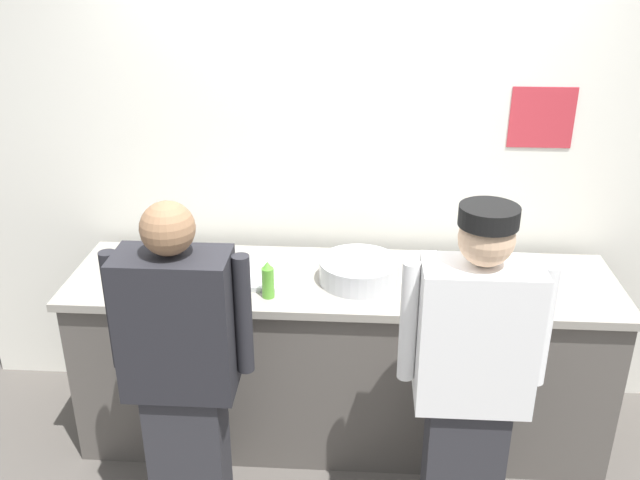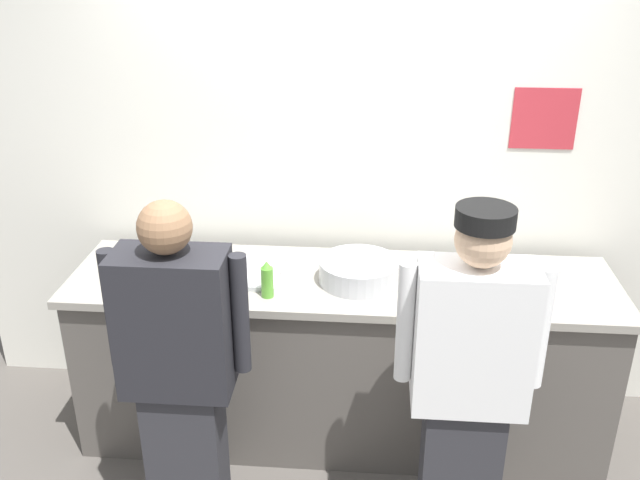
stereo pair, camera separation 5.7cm
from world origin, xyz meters
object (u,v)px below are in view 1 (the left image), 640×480
chef_center (471,382)px  plate_stack_rear (139,260)px  sheet_tray (232,273)px  ramekin_red_sauce (536,280)px  plate_stack_front (514,290)px  ramekin_orange_sauce (561,268)px  mixing_bowl_steel (359,271)px  squeeze_bottle_primary (268,280)px  chef_near_left (182,373)px

chef_center → plate_stack_rear: 1.75m
plate_stack_rear → sheet_tray: 0.48m
plate_stack_rear → sheet_tray: bearing=-4.9°
ramekin_red_sauce → plate_stack_front: bearing=-133.1°
ramekin_orange_sauce → mixing_bowl_steel: bearing=-170.7°
chef_center → squeeze_bottle_primary: chef_center is taller
mixing_bowl_steel → sheet_tray: bearing=177.6°
mixing_bowl_steel → sheet_tray: size_ratio=0.81×
chef_near_left → sheet_tray: 0.73m
plate_stack_front → sheet_tray: (-1.35, 0.15, -0.03)m
plate_stack_rear → squeeze_bottle_primary: squeeze_bottle_primary is taller
plate_stack_front → plate_stack_rear: plate_stack_rear is taller
plate_stack_front → ramekin_orange_sauce: bearing=45.3°
mixing_bowl_steel → ramekin_orange_sauce: 1.02m
chef_center → plate_stack_front: size_ratio=7.13×
chef_center → ramekin_orange_sauce: bearing=57.5°
plate_stack_rear → squeeze_bottle_primary: bearing=-20.1°
mixing_bowl_steel → plate_stack_rear: bearing=176.6°
chef_center → chef_near_left: bearing=179.8°
ramekin_orange_sauce → sheet_tray: bearing=-175.2°
chef_center → sheet_tray: bearing=146.3°
squeeze_bottle_primary → mixing_bowl_steel: bearing=23.9°
chef_near_left → plate_stack_rear: (-0.40, 0.76, 0.14)m
mixing_bowl_steel → ramekin_orange_sauce: size_ratio=3.70×
chef_center → squeeze_bottle_primary: (-0.88, 0.51, 0.16)m
chef_center → plate_stack_rear: (-1.57, 0.76, 0.12)m
chef_center → mixing_bowl_steel: 0.84m
chef_near_left → ramekin_orange_sauce: 1.92m
plate_stack_front → ramekin_red_sauce: bearing=46.9°
mixing_bowl_steel → ramekin_red_sauce: size_ratio=4.56×
chef_center → mixing_bowl_steel: (-0.46, 0.70, 0.13)m
chef_near_left → plate_stack_rear: bearing=117.6°
chef_center → sheet_tray: (-1.09, 0.72, 0.08)m
ramekin_orange_sauce → ramekin_red_sauce: size_ratio=1.23×
squeeze_bottle_primary → chef_center: bearing=-30.2°
ramekin_orange_sauce → chef_center: bearing=-122.5°
mixing_bowl_steel → plate_stack_front: bearing=-9.7°
chef_center → plate_stack_rear: size_ratio=8.35×
mixing_bowl_steel → sheet_tray: (-0.63, 0.03, -0.04)m
sheet_tray → ramekin_orange_sauce: (1.63, 0.14, 0.01)m
ramekin_orange_sauce → ramekin_red_sauce: 0.21m
sheet_tray → ramekin_red_sauce: ramekin_red_sauce is taller
chef_near_left → ramekin_orange_sauce: chef_near_left is taller
sheet_tray → ramekin_red_sauce: (1.48, -0.01, 0.01)m
chef_near_left → sheet_tray: bearing=83.3°
sheet_tray → ramekin_orange_sauce: ramekin_orange_sauce is taller
chef_center → ramekin_red_sauce: (0.40, 0.72, 0.10)m
mixing_bowl_steel → ramekin_red_sauce: (0.85, 0.02, -0.03)m
plate_stack_front → mixing_bowl_steel: (-0.72, 0.12, 0.01)m
chef_near_left → squeeze_bottle_primary: 0.61m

